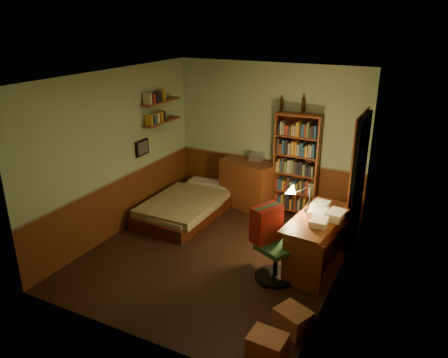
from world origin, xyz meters
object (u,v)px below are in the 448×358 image
at_px(bed, 188,199).
at_px(bookshelf, 296,166).
at_px(mini_stereo, 257,157).
at_px(desk, 316,241).
at_px(office_chair, 276,242).
at_px(cardboard_box_b, 293,320).
at_px(dresser, 248,184).
at_px(cardboard_box_a, 267,347).
at_px(desk_lamp, 310,194).

height_order(bed, bookshelf, bookshelf).
height_order(mini_stereo, desk, mini_stereo).
xyz_separation_m(desk, office_chair, (-0.37, -0.61, 0.19)).
bearing_deg(cardboard_box_b, dresser, 122.55).
distance_m(dresser, cardboard_box_a, 3.84).
relative_size(bookshelf, cardboard_box_b, 4.89).
height_order(office_chair, cardboard_box_a, office_chair).
xyz_separation_m(dresser, office_chair, (1.30, -2.01, 0.12)).
bearing_deg(cardboard_box_a, bed, 134.09).
distance_m(bed, cardboard_box_b, 3.36).
bearing_deg(dresser, cardboard_box_a, -47.81).
height_order(bookshelf, desk_lamp, bookshelf).
relative_size(bookshelf, desk, 1.31).
bearing_deg(office_chair, cardboard_box_a, -47.57).
relative_size(dresser, mini_stereo, 4.08).
height_order(bed, office_chair, office_chair).
bearing_deg(desk_lamp, bed, 151.43).
bearing_deg(mini_stereo, cardboard_box_a, -68.64).
xyz_separation_m(cardboard_box_a, cardboard_box_b, (0.10, 0.54, -0.01)).
distance_m(mini_stereo, bookshelf, 0.75).
distance_m(bed, bookshelf, 1.97).
height_order(bed, desk_lamp, desk_lamp).
relative_size(desk_lamp, cardboard_box_a, 1.47).
relative_size(bed, bookshelf, 1.08).
bearing_deg(cardboard_box_a, desk, 91.94).
relative_size(bookshelf, desk_lamp, 3.25).
bearing_deg(bookshelf, cardboard_box_a, -80.26).
relative_size(mini_stereo, desk, 0.18).
bearing_deg(bookshelf, dresser, -178.76).
xyz_separation_m(bed, dresser, (0.80, 0.80, 0.15)).
height_order(bed, desk, desk).
bearing_deg(cardboard_box_b, bed, 141.68).
xyz_separation_m(bookshelf, office_chair, (0.44, -2.09, -0.34)).
distance_m(bookshelf, desk_lamp, 1.53).
xyz_separation_m(mini_stereo, cardboard_box_a, (1.63, -3.54, -0.80)).
distance_m(dresser, office_chair, 2.39).
relative_size(dresser, cardboard_box_b, 2.67).
xyz_separation_m(dresser, cardboard_box_a, (1.74, -3.41, -0.30)).
height_order(bed, cardboard_box_b, bed).
bearing_deg(bed, dresser, 47.40).
xyz_separation_m(bed, cardboard_box_b, (2.64, -2.08, -0.16)).
height_order(dresser, cardboard_box_a, dresser).
xyz_separation_m(dresser, cardboard_box_b, (1.84, -2.88, -0.31)).
bearing_deg(dresser, bed, -119.92).
distance_m(mini_stereo, cardboard_box_b, 3.56).
bearing_deg(desk, cardboard_box_b, -77.81).
relative_size(cardboard_box_a, cardboard_box_b, 1.02).
distance_m(bookshelf, desk, 1.78).
bearing_deg(bed, desk, -11.26).
height_order(bookshelf, office_chair, bookshelf).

